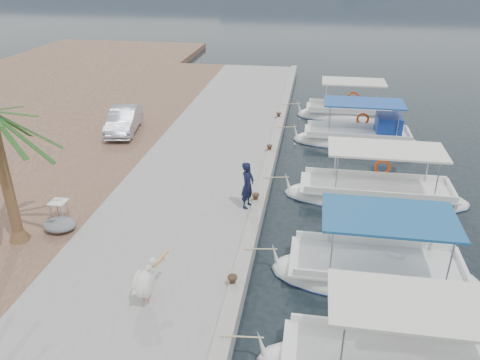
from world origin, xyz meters
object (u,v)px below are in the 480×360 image
fishing_caique_e (348,116)px  parked_car (124,120)px  fishing_caique_b (375,275)px  fishing_caique_d (359,140)px  fishing_caique_c (375,197)px  pelican (145,282)px  fisherman (248,185)px

fishing_caique_e → parked_car: size_ratio=1.61×
fishing_caique_b → parked_car: bearing=140.2°
parked_car → fishing_caique_d: bearing=-2.2°
fishing_caique_c → parked_car: 13.25m
fishing_caique_c → pelican: (-6.77, -7.80, 0.97)m
fishing_caique_d → pelican: size_ratio=4.49×
fishing_caique_c → fishing_caique_d: size_ratio=1.11×
fishing_caique_d → pelican: (-6.53, -14.02, 0.90)m
fishing_caique_b → fisherman: fisherman is taller
fishing_caique_c → fishing_caique_e: size_ratio=1.20×
fishing_caique_c → pelican: 10.38m
fishing_caique_d → parked_car: size_ratio=1.75×
pelican → parked_car: parked_car is taller
fishing_caique_b → pelican: size_ratio=4.29×
fishing_caique_d → fisherman: 9.71m
fishing_caique_b → pelican: 6.86m
fishing_caique_c → fisherman: size_ratio=4.13×
fisherman → fishing_caique_e: bearing=-0.3°
fisherman → parked_car: bearing=65.4°
fishing_caique_b → fisherman: bearing=145.8°
pelican → fishing_caique_b: bearing=22.5°
fishing_caique_c → fishing_caique_e: (-0.61, 10.46, 0.00)m
fishing_caique_c → pelican: size_ratio=4.97×
fishing_caique_b → fishing_caique_d: size_ratio=0.96×
fishing_caique_b → parked_car: (-11.86, 9.88, 1.00)m
fishing_caique_e → fisherman: 13.46m
fishing_caique_e → fisherman: bearing=-108.4°
fishing_caique_d → parked_car: bearing=-172.8°
parked_car → fishing_caique_e: bearing=16.7°
fishing_caique_d → fishing_caique_e: size_ratio=1.09×
fisherman → parked_car: fisherman is taller
fishing_caique_b → fishing_caique_c: same height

